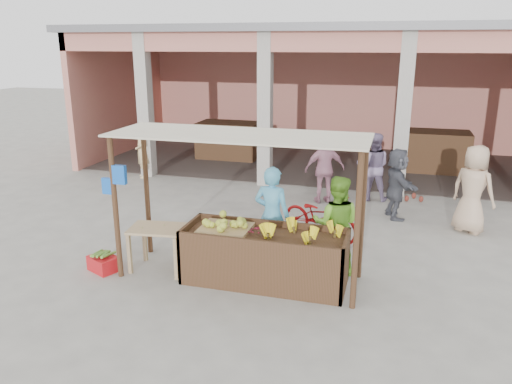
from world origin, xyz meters
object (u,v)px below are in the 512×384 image
(side_table, at_px, (159,235))
(vendor_green, at_px, (336,222))
(fruit_stall, at_px, (265,259))
(red_crate, at_px, (103,264))
(motorcycle, at_px, (320,216))
(vendor_blue, at_px, (272,213))

(side_table, xyz_separation_m, vendor_green, (2.85, 0.80, 0.24))
(side_table, distance_m, vendor_green, 2.97)
(fruit_stall, bearing_deg, red_crate, -172.86)
(motorcycle, bearing_deg, vendor_blue, 179.64)
(vendor_green, xyz_separation_m, motorcycle, (-0.47, 1.39, -0.42))
(vendor_green, relative_size, motorcycle, 1.00)
(fruit_stall, height_order, vendor_green, vendor_green)
(fruit_stall, xyz_separation_m, red_crate, (-2.74, -0.34, -0.27))
(fruit_stall, relative_size, motorcycle, 1.49)
(side_table, relative_size, vendor_green, 0.59)
(side_table, relative_size, motorcycle, 0.59)
(fruit_stall, bearing_deg, vendor_green, 36.20)
(fruit_stall, distance_m, motorcycle, 2.22)
(fruit_stall, xyz_separation_m, vendor_green, (1.03, 0.75, 0.47))
(vendor_blue, relative_size, motorcycle, 1.06)
(fruit_stall, bearing_deg, vendor_blue, 95.52)
(fruit_stall, height_order, side_table, fruit_stall)
(fruit_stall, relative_size, red_crate, 5.32)
(side_table, xyz_separation_m, motorcycle, (2.38, 2.19, -0.17))
(motorcycle, bearing_deg, red_crate, 151.07)
(fruit_stall, distance_m, red_crate, 2.77)
(fruit_stall, bearing_deg, motorcycle, 75.41)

